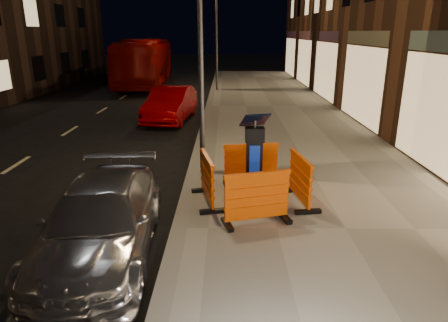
{
  "coord_description": "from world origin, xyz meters",
  "views": [
    {
      "loc": [
        0.85,
        -6.47,
        3.53
      ],
      "look_at": [
        0.8,
        1.0,
        1.1
      ],
      "focal_mm": 32.0,
      "sensor_mm": 36.0,
      "label": 1
    }
  ],
  "objects_px": {
    "barrier_front": "(257,198)",
    "car_silver": "(104,254)",
    "barrier_kerbside": "(207,179)",
    "barrier_bldgside": "(300,180)",
    "car_red": "(171,121)",
    "bus_doubledecker": "(147,85)",
    "parking_kiosk": "(254,161)",
    "barrier_back": "(251,165)"
  },
  "relations": [
    {
      "from": "car_silver",
      "to": "barrier_bldgside",
      "type": "bearing_deg",
      "value": 23.17
    },
    {
      "from": "car_silver",
      "to": "bus_doubledecker",
      "type": "height_order",
      "value": "bus_doubledecker"
    },
    {
      "from": "barrier_front",
      "to": "bus_doubledecker",
      "type": "distance_m",
      "value": 22.01
    },
    {
      "from": "barrier_bldgside",
      "to": "car_red",
      "type": "distance_m",
      "value": 9.47
    },
    {
      "from": "barrier_kerbside",
      "to": "barrier_bldgside",
      "type": "relative_size",
      "value": 1.0
    },
    {
      "from": "parking_kiosk",
      "to": "car_red",
      "type": "xyz_separation_m",
      "value": [
        -2.86,
        8.64,
        -1.04
      ]
    },
    {
      "from": "barrier_bldgside",
      "to": "car_silver",
      "type": "xyz_separation_m",
      "value": [
        -3.54,
        -1.81,
        -0.64
      ]
    },
    {
      "from": "barrier_back",
      "to": "car_red",
      "type": "bearing_deg",
      "value": 102.6
    },
    {
      "from": "barrier_back",
      "to": "barrier_kerbside",
      "type": "relative_size",
      "value": 1.0
    },
    {
      "from": "barrier_back",
      "to": "barrier_bldgside",
      "type": "relative_size",
      "value": 1.0
    },
    {
      "from": "car_silver",
      "to": "bus_doubledecker",
      "type": "xyz_separation_m",
      "value": [
        -3.51,
        22.0,
        0.0
      ]
    },
    {
      "from": "barrier_back",
      "to": "barrier_kerbside",
      "type": "height_order",
      "value": "same"
    },
    {
      "from": "barrier_front",
      "to": "barrier_kerbside",
      "type": "height_order",
      "value": "same"
    },
    {
      "from": "barrier_front",
      "to": "car_silver",
      "type": "relative_size",
      "value": 0.31
    },
    {
      "from": "parking_kiosk",
      "to": "barrier_front",
      "type": "height_order",
      "value": "parking_kiosk"
    },
    {
      "from": "parking_kiosk",
      "to": "bus_doubledecker",
      "type": "distance_m",
      "value": 21.12
    },
    {
      "from": "barrier_back",
      "to": "car_silver",
      "type": "bearing_deg",
      "value": -140.94
    },
    {
      "from": "barrier_bldgside",
      "to": "car_red",
      "type": "bearing_deg",
      "value": 15.0
    },
    {
      "from": "parking_kiosk",
      "to": "barrier_front",
      "type": "distance_m",
      "value": 1.03
    },
    {
      "from": "car_red",
      "to": "barrier_bldgside",
      "type": "bearing_deg",
      "value": -60.13
    },
    {
      "from": "barrier_back",
      "to": "bus_doubledecker",
      "type": "distance_m",
      "value": 20.19
    },
    {
      "from": "car_silver",
      "to": "car_red",
      "type": "height_order",
      "value": "car_red"
    },
    {
      "from": "barrier_front",
      "to": "car_red",
      "type": "xyz_separation_m",
      "value": [
        -2.86,
        9.59,
        -0.64
      ]
    },
    {
      "from": "barrier_front",
      "to": "bus_doubledecker",
      "type": "xyz_separation_m",
      "value": [
        -6.1,
        21.14,
        -0.64
      ]
    },
    {
      "from": "barrier_kerbside",
      "to": "barrier_bldgside",
      "type": "xyz_separation_m",
      "value": [
        1.9,
        0.0,
        0.0
      ]
    },
    {
      "from": "car_silver",
      "to": "bus_doubledecker",
      "type": "relative_size",
      "value": 0.38
    },
    {
      "from": "barrier_back",
      "to": "bus_doubledecker",
      "type": "height_order",
      "value": "bus_doubledecker"
    },
    {
      "from": "parking_kiosk",
      "to": "barrier_bldgside",
      "type": "bearing_deg",
      "value": -10.78
    },
    {
      "from": "barrier_kerbside",
      "to": "car_red",
      "type": "height_order",
      "value": "barrier_kerbside"
    },
    {
      "from": "barrier_front",
      "to": "bus_doubledecker",
      "type": "bearing_deg",
      "value": 90.32
    },
    {
      "from": "barrier_kerbside",
      "to": "car_silver",
      "type": "distance_m",
      "value": 2.53
    },
    {
      "from": "parking_kiosk",
      "to": "bus_doubledecker",
      "type": "height_order",
      "value": "parking_kiosk"
    },
    {
      "from": "car_red",
      "to": "bus_doubledecker",
      "type": "relative_size",
      "value": 0.38
    },
    {
      "from": "bus_doubledecker",
      "to": "barrier_kerbside",
      "type": "bearing_deg",
      "value": -78.5
    },
    {
      "from": "barrier_front",
      "to": "car_silver",
      "type": "xyz_separation_m",
      "value": [
        -2.59,
        -0.86,
        -0.64
      ]
    },
    {
      "from": "barrier_bldgside",
      "to": "car_silver",
      "type": "relative_size",
      "value": 0.31
    },
    {
      "from": "parking_kiosk",
      "to": "barrier_kerbside",
      "type": "distance_m",
      "value": 1.03
    },
    {
      "from": "barrier_kerbside",
      "to": "parking_kiosk",
      "type": "bearing_deg",
      "value": -102.78
    },
    {
      "from": "parking_kiosk",
      "to": "barrier_back",
      "type": "distance_m",
      "value": 1.03
    },
    {
      "from": "car_silver",
      "to": "bus_doubledecker",
      "type": "bearing_deg",
      "value": 95.11
    },
    {
      "from": "car_silver",
      "to": "barrier_kerbside",
      "type": "bearing_deg",
      "value": 43.9
    },
    {
      "from": "barrier_bldgside",
      "to": "car_silver",
      "type": "distance_m",
      "value": 4.03
    }
  ]
}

